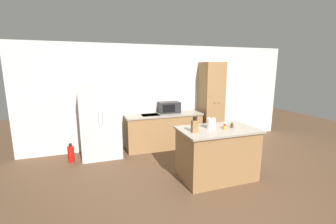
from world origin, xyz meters
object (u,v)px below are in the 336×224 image
object	(u,v)px
fire_extinguisher	(71,154)
pantry_cabinet	(211,103)
refrigerator	(100,120)
microwave	(169,107)
spice_bottle_amber_oil	(232,125)
kettle	(211,123)
spice_bottle_tall_dark	(225,127)
spice_bottle_short_red	(225,126)
knife_block	(195,126)

from	to	relation	value
fire_extinguisher	pantry_cabinet	bearing A→B (deg)	4.05
refrigerator	fire_extinguisher	xyz separation A→B (m)	(-0.66, -0.16, -0.67)
microwave	spice_bottle_amber_oil	size ratio (longest dim) A/B	6.03
fire_extinguisher	refrigerator	bearing A→B (deg)	13.39
refrigerator	kettle	size ratio (longest dim) A/B	8.09
spice_bottle_tall_dark	spice_bottle_short_red	size ratio (longest dim) A/B	0.80
refrigerator	knife_block	distance (m)	2.38
spice_bottle_tall_dark	pantry_cabinet	bearing A→B (deg)	66.99
spice_bottle_tall_dark	spice_bottle_amber_oil	size ratio (longest dim) A/B	0.95
microwave	kettle	bearing A→B (deg)	-85.98
kettle	fire_extinguisher	xyz separation A→B (m)	(-2.53, 1.58, -0.85)
pantry_cabinet	spice_bottle_tall_dark	xyz separation A→B (m)	(-0.83, -1.96, -0.10)
spice_bottle_short_red	knife_block	bearing A→B (deg)	-175.94
microwave	kettle	world-z (taller)	microwave
microwave	knife_block	bearing A→B (deg)	-97.06
refrigerator	fire_extinguisher	bearing A→B (deg)	-166.61
refrigerator	knife_block	size ratio (longest dim) A/B	6.02
pantry_cabinet	spice_bottle_tall_dark	bearing A→B (deg)	-113.01
fire_extinguisher	spice_bottle_short_red	bearing A→B (deg)	-30.70
spice_bottle_short_red	refrigerator	bearing A→B (deg)	139.50
spice_bottle_short_red	fire_extinguisher	world-z (taller)	spice_bottle_short_red
knife_block	fire_extinguisher	bearing A→B (deg)	141.62
spice_bottle_short_red	kettle	size ratio (longest dim) A/B	0.50
microwave	fire_extinguisher	xyz separation A→B (m)	(-2.39, -0.34, -0.84)
spice_bottle_tall_dark	fire_extinguisher	size ratio (longest dim) A/B	0.20
spice_bottle_amber_oil	fire_extinguisher	size ratio (longest dim) A/B	0.21
spice_bottle_tall_dark	spice_bottle_short_red	xyz separation A→B (m)	(0.05, 0.06, 0.01)
refrigerator	microwave	xyz separation A→B (m)	(1.73, 0.18, 0.17)
pantry_cabinet	knife_block	bearing A→B (deg)	-126.21
spice_bottle_short_red	spice_bottle_amber_oil	xyz separation A→B (m)	(0.14, -0.01, -0.01)
pantry_cabinet	knife_block	size ratio (longest dim) A/B	7.67
microwave	spice_bottle_tall_dark	size ratio (longest dim) A/B	6.37
refrigerator	knife_block	xyz separation A→B (m)	(1.48, -1.85, 0.20)
refrigerator	microwave	distance (m)	1.75
spice_bottle_short_red	fire_extinguisher	size ratio (longest dim) A/B	0.25
spice_bottle_tall_dark	spice_bottle_amber_oil	distance (m)	0.20
microwave	spice_bottle_amber_oil	world-z (taller)	microwave
microwave	fire_extinguisher	bearing A→B (deg)	-171.92
spice_bottle_tall_dark	spice_bottle_amber_oil	xyz separation A→B (m)	(0.19, 0.06, 0.00)
pantry_cabinet	knife_block	distance (m)	2.41
knife_block	spice_bottle_tall_dark	distance (m)	0.60
spice_bottle_tall_dark	kettle	distance (m)	0.25
pantry_cabinet	knife_block	xyz separation A→B (m)	(-1.43, -1.95, -0.04)
refrigerator	fire_extinguisher	size ratio (longest dim) A/B	4.06
refrigerator	spice_bottle_tall_dark	xyz separation A→B (m)	(2.07, -1.87, 0.13)
microwave	knife_block	xyz separation A→B (m)	(-0.25, -2.03, 0.03)
knife_block	spice_bottle_tall_dark	bearing A→B (deg)	-1.51
refrigerator	kettle	distance (m)	2.55
pantry_cabinet	spice_bottle_amber_oil	xyz separation A→B (m)	(-0.64, -1.91, -0.10)
refrigerator	spice_bottle_amber_oil	distance (m)	2.90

